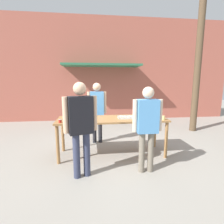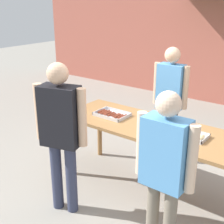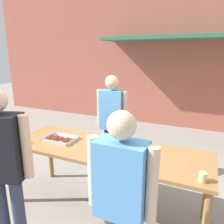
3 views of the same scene
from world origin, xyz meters
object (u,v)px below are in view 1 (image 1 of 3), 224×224
condiment_jar_mustard (60,121)px  condiment_jar_ketchup (65,121)px  food_tray_sausages (83,119)px  food_tray_buns (128,117)px  person_customer_with_cup (147,122)px  person_server_behind_table (97,107)px  utility_pole (199,52)px  beer_cup (163,118)px  person_customer_holding_hotdog (81,122)px

condiment_jar_mustard → condiment_jar_ketchup: bearing=-4.1°
food_tray_sausages → food_tray_buns: food_tray_buns is taller
person_customer_with_cup → condiment_jar_ketchup: bearing=-19.9°
person_server_behind_table → utility_pole: (3.45, 0.83, 1.68)m
person_server_behind_table → condiment_jar_ketchup: bearing=-123.9°
food_tray_sausages → person_customer_with_cup: person_customer_with_cup is taller
beer_cup → person_customer_with_cup: (-0.57, -0.59, 0.05)m
utility_pole → condiment_jar_mustard: bearing=-154.7°
food_tray_buns → food_tray_sausages: bearing=-179.9°
food_tray_buns → utility_pole: bearing=32.0°
food_tray_buns → person_server_behind_table: bearing=127.3°
person_server_behind_table → utility_pole: size_ratio=0.32×
food_tray_sausages → condiment_jar_mustard: (-0.45, -0.29, 0.02)m
condiment_jar_ketchup → person_customer_with_cup: 1.70m
condiment_jar_mustard → beer_cup: beer_cup is taller
condiment_jar_mustard → utility_pole: 5.04m
person_customer_with_cup → person_server_behind_table: bearing=-63.7°
condiment_jar_mustard → person_customer_with_cup: size_ratio=0.04×
person_server_behind_table → person_customer_with_cup: person_server_behind_table is taller
utility_pole → beer_cup: bearing=-135.0°
utility_pole → person_customer_holding_hotdog: bearing=-145.3°
condiment_jar_mustard → person_customer_holding_hotdog: size_ratio=0.04×
person_customer_with_cup → utility_pole: size_ratio=0.31×
person_customer_holding_hotdog → beer_cup: bearing=-177.5°
utility_pole → person_server_behind_table: bearing=-166.5°
food_tray_buns → condiment_jar_mustard: bearing=-169.1°
person_customer_holding_hotdog → condiment_jar_mustard: bearing=-70.3°
food_tray_sausages → condiment_jar_ketchup: (-0.36, -0.29, 0.02)m
food_tray_sausages → person_customer_holding_hotdog: 0.92m
food_tray_sausages → person_customer_holding_hotdog: bearing=-89.4°
condiment_jar_mustard → person_customer_holding_hotdog: person_customer_holding_hotdog is taller
condiment_jar_mustard → person_customer_with_cup: person_customer_with_cup is taller
person_server_behind_table → person_customer_with_cup: (0.87, -1.78, -0.05)m
food_tray_sausages → person_server_behind_table: 0.98m
condiment_jar_mustard → beer_cup: size_ratio=0.78×
condiment_jar_mustard → person_customer_holding_hotdog: 0.78m
food_tray_buns → person_customer_holding_hotdog: bearing=-138.8°
person_customer_holding_hotdog → condiment_jar_ketchup: bearing=-75.8°
condiment_jar_ketchup → person_customer_holding_hotdog: 0.73m
food_tray_buns → beer_cup: beer_cup is taller
food_tray_sausages → person_customer_with_cup: (1.24, -0.88, 0.08)m
food_tray_buns → condiment_jar_mustard: 1.53m
condiment_jar_ketchup → utility_pole: utility_pole is taller
utility_pole → person_customer_with_cup: bearing=-134.7°
condiment_jar_ketchup → beer_cup: size_ratio=0.78×
person_server_behind_table → person_customer_holding_hotdog: 1.84m
condiment_jar_mustard → food_tray_buns: bearing=10.9°
food_tray_buns → condiment_jar_ketchup: size_ratio=6.14×
person_customer_with_cup → condiment_jar_mustard: bearing=-19.1°
beer_cup → utility_pole: bearing=45.0°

